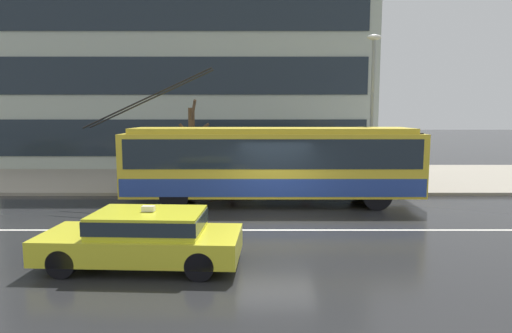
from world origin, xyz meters
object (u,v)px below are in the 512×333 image
street_lamp (374,99)px  street_tree_bare (194,142)px  bus_shelter (223,143)px  pedestrian_approaching_curb (234,151)px  trolleybus (274,162)px  pedestrian_walking_past (308,164)px  pedestrian_at_shelter (189,150)px  taxi_oncoming_near (146,236)px

street_lamp → street_tree_bare: 8.62m
bus_shelter → street_tree_bare: size_ratio=1.07×
bus_shelter → street_tree_bare: (-1.53, 1.13, -0.02)m
pedestrian_approaching_curb → street_tree_bare: street_tree_bare is taller
trolleybus → pedestrian_walking_past: (1.78, 4.07, -0.52)m
trolleybus → street_lamp: 5.60m
bus_shelter → pedestrian_walking_past: bus_shelter is taller
pedestrian_at_shelter → pedestrian_walking_past: 5.64m
pedestrian_walking_past → street_lamp: street_lamp is taller
taxi_oncoming_near → pedestrian_at_shelter: bearing=93.4°
street_tree_bare → pedestrian_walking_past: bearing=-5.8°
trolleybus → street_tree_bare: (-3.71, 4.63, 0.49)m
bus_shelter → street_tree_bare: 1.90m
bus_shelter → pedestrian_walking_past: (3.96, 0.57, -1.02)m
street_lamp → pedestrian_at_shelter: bearing=175.5°
trolleybus → pedestrian_at_shelter: 4.85m
trolleybus → pedestrian_walking_past: trolleybus is taller
taxi_oncoming_near → street_tree_bare: size_ratio=1.14×
trolleybus → street_tree_bare: trolleybus is taller
bus_shelter → pedestrian_approaching_curb: 0.71m
pedestrian_walking_past → street_lamp: 4.27m
taxi_oncoming_near → pedestrian_approaching_curb: bearing=82.5°
pedestrian_approaching_curb → street_lamp: 6.70m
taxi_oncoming_near → street_lamp: size_ratio=0.68×
bus_shelter → street_lamp: street_lamp is taller
street_tree_bare → trolleybus: bearing=-51.3°
pedestrian_approaching_curb → street_lamp: street_lamp is taller
pedestrian_walking_past → trolleybus: bearing=-113.6°
street_tree_bare → taxi_oncoming_near: bearing=-87.1°
trolleybus → pedestrian_approaching_curb: 4.21m
street_tree_bare → bus_shelter: bearing=-36.3°
pedestrian_at_shelter → pedestrian_approaching_curb: size_ratio=1.04×
pedestrian_walking_past → street_tree_bare: size_ratio=0.41×
trolleybus → street_lamp: size_ratio=1.89×
pedestrian_at_shelter → pedestrian_walking_past: size_ratio=1.28×
trolleybus → pedestrian_at_shelter: trolleybus is taller
pedestrian_walking_past → pedestrian_approaching_curb: bearing=-176.3°
bus_shelter → pedestrian_approaching_curb: (0.46, 0.34, -0.43)m
bus_shelter → pedestrian_at_shelter: size_ratio=2.05×
trolleybus → street_tree_bare: 5.95m
bus_shelter → pedestrian_approaching_curb: bus_shelter is taller
pedestrian_at_shelter → street_lamp: 8.44m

